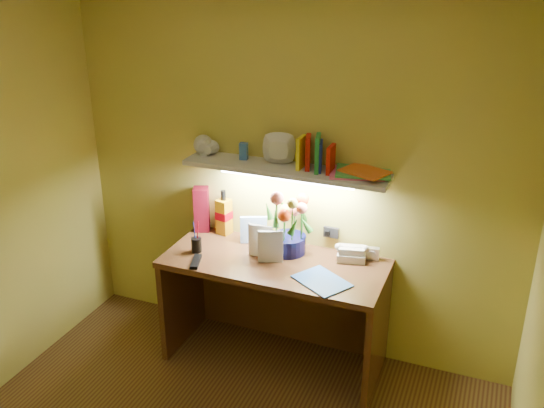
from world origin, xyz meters
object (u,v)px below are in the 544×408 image
at_px(desk, 274,312).
at_px(desk_clock, 373,254).
at_px(telephone, 351,252).
at_px(flower_bouquet, 289,224).
at_px(whisky_bottle, 224,212).

bearing_deg(desk, desk_clock, 23.82).
relative_size(telephone, desk_clock, 2.18).
bearing_deg(desk, flower_bouquet, 75.68).
height_order(desk, desk_clock, desk_clock).
bearing_deg(flower_bouquet, whisky_bottle, 168.87).
relative_size(desk, desk_clock, 17.37).
xyz_separation_m(desk, whisky_bottle, (-0.47, 0.25, 0.53)).
xyz_separation_m(flower_bouquet, whisky_bottle, (-0.50, 0.10, -0.04)).
xyz_separation_m(telephone, desk_clock, (0.12, 0.05, -0.01)).
bearing_deg(desk, whisky_bottle, 151.97).
bearing_deg(telephone, whisky_bottle, 163.66).
xyz_separation_m(desk_clock, whisky_bottle, (-1.03, -0.00, 0.12)).
bearing_deg(desk_clock, whisky_bottle, 171.47).
distance_m(flower_bouquet, desk_clock, 0.56).
xyz_separation_m(desk, flower_bouquet, (0.04, 0.15, 0.57)).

